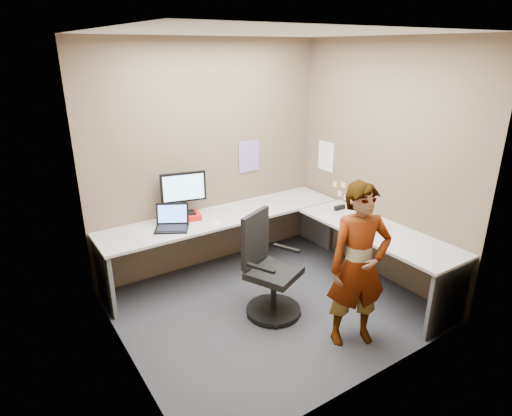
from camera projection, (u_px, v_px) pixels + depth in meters
ground at (271, 307)px, 4.54m from camera, size 3.00×3.00×0.00m
wall_back at (210, 158)px, 5.08m from camera, size 3.00×0.00×3.00m
wall_right at (381, 164)px, 4.83m from camera, size 0.00×2.70×2.70m
wall_left at (115, 218)px, 3.29m from camera, size 0.00×2.70×2.70m
ceiling at (275, 32)px, 3.59m from camera, size 3.00×3.00×0.00m
desk at (284, 234)px, 4.86m from camera, size 2.98×2.58×0.73m
paper_ream at (186, 216)px, 4.91m from camera, size 0.36×0.30×0.06m
monitor at (184, 190)px, 4.81m from camera, size 0.51×0.19×0.49m
laptop at (172, 222)px, 4.66m from camera, size 0.45×0.43×0.25m
trackball_mouse at (196, 217)px, 4.91m from camera, size 0.12×0.08×0.07m
origami at (216, 221)px, 4.79m from camera, size 0.10×0.10×0.06m
stapler at (340, 208)px, 5.19m from camera, size 0.15×0.04×0.05m
flower at (355, 206)px, 4.92m from camera, size 0.07×0.07×0.22m
calendar_purple at (249, 156)px, 5.37m from camera, size 0.30×0.01×0.40m
calendar_white at (326, 156)px, 5.57m from camera, size 0.01×0.28×0.38m
sticky_note_a at (343, 185)px, 5.40m from camera, size 0.01×0.07×0.07m
sticky_note_b at (340, 194)px, 5.48m from camera, size 0.01×0.07×0.07m
sticky_note_c at (346, 198)px, 5.40m from camera, size 0.01×0.07×0.07m
sticky_note_d at (335, 184)px, 5.53m from camera, size 0.01×0.07×0.07m
office_chair at (268, 275)px, 4.31m from camera, size 0.62×0.62×1.06m
person at (359, 266)px, 3.78m from camera, size 0.66×0.56×1.54m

